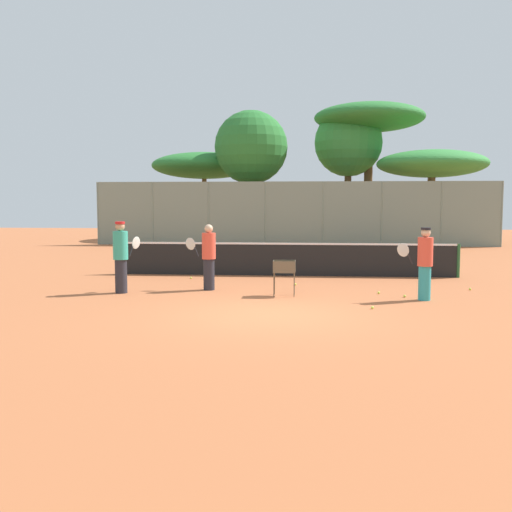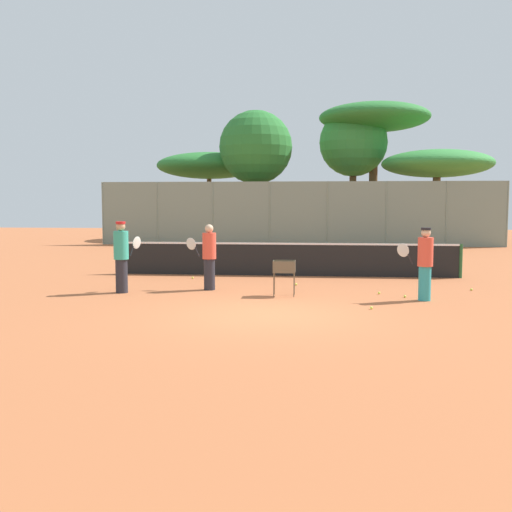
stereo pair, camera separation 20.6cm
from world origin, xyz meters
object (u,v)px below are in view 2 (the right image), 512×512
at_px(tennis_net, 285,259).
at_px(ball_cart, 284,270).
at_px(player_red_cap, 209,256).
at_px(player_white_outfit, 425,263).
at_px(parked_car, 338,230).
at_px(player_yellow_shirt, 121,256).

relative_size(tennis_net, ball_cart, 12.35).
bearing_deg(player_red_cap, player_white_outfit, -177.69).
height_order(ball_cart, parked_car, parked_car).
height_order(player_red_cap, parked_car, player_red_cap).
distance_m(player_white_outfit, player_red_cap, 5.64).
bearing_deg(tennis_net, parked_car, 82.42).
xyz_separation_m(tennis_net, player_white_outfit, (3.61, -4.51, 0.36)).
xyz_separation_m(player_white_outfit, player_red_cap, (-5.50, 1.23, -0.00)).
xyz_separation_m(tennis_net, player_yellow_shirt, (-4.08, -4.02, 0.41)).
xyz_separation_m(player_yellow_shirt, ball_cart, (4.29, -0.08, -0.30)).
relative_size(player_red_cap, ball_cart, 1.98).
xyz_separation_m(player_red_cap, parked_car, (4.19, 20.55, -0.25)).
distance_m(tennis_net, player_red_cap, 3.80).
distance_m(player_yellow_shirt, ball_cart, 4.30).
bearing_deg(parked_car, player_white_outfit, -86.55).
xyz_separation_m(tennis_net, parked_car, (2.30, 17.27, 0.10)).
distance_m(player_white_outfit, ball_cart, 3.44).
xyz_separation_m(player_white_outfit, parked_car, (-1.31, 21.78, -0.26)).
relative_size(player_white_outfit, player_red_cap, 0.99).
height_order(player_white_outfit, parked_car, player_white_outfit).
distance_m(player_white_outfit, parked_car, 21.82).
xyz_separation_m(player_yellow_shirt, parked_car, (6.38, 21.29, -0.31)).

